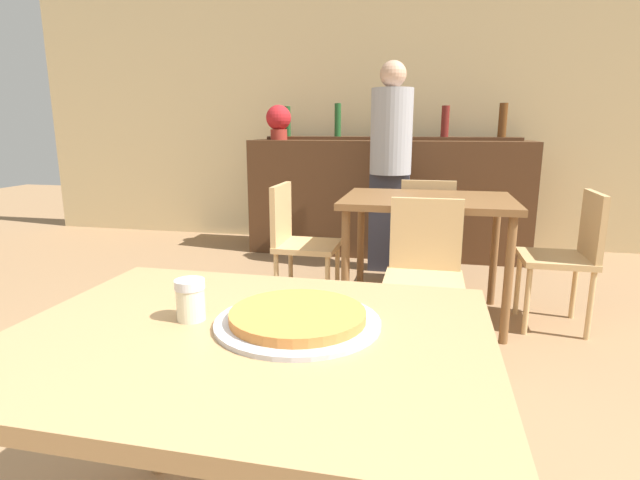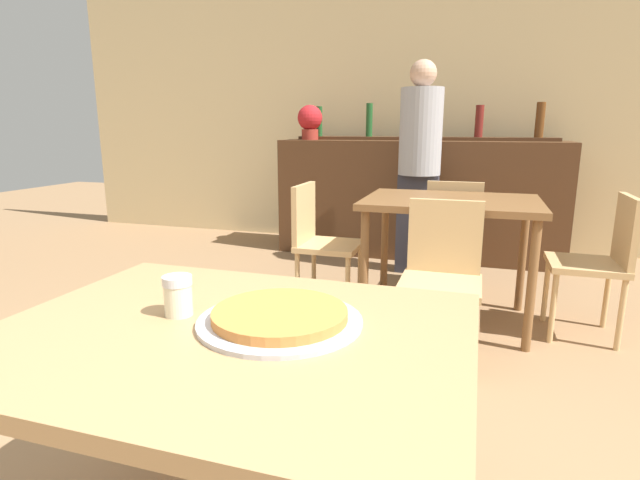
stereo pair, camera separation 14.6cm
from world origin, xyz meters
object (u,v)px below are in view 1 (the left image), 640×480
object	(u,v)px
chair_far_side_back	(427,226)
chair_far_side_left	(297,237)
chair_far_side_front	(424,267)
person_standing	(390,160)
cheese_shaker	(191,299)
chair_far_side_right	(570,250)
pizza_tray	(298,318)
potted_plant	(279,120)

from	to	relation	value
chair_far_side_back	chair_far_side_left	world-z (taller)	same
chair_far_side_front	person_standing	xyz separation A→B (m)	(-0.32, 1.61, 0.45)
cheese_shaker	chair_far_side_right	bearing A→B (deg)	55.99
chair_far_side_front	chair_far_side_left	world-z (taller)	same
chair_far_side_front	person_standing	distance (m)	1.70
chair_far_side_left	chair_far_side_right	bearing A→B (deg)	-90.00
pizza_tray	person_standing	size ratio (longest dim) A/B	0.23
pizza_tray	person_standing	world-z (taller)	person_standing
pizza_tray	cheese_shaker	size ratio (longest dim) A/B	3.90
chair_far_side_left	person_standing	size ratio (longest dim) A/B	0.49
chair_far_side_left	cheese_shaker	distance (m)	2.11
chair_far_side_back	pizza_tray	size ratio (longest dim) A/B	2.08
chair_far_side_front	pizza_tray	distance (m)	1.53
chair_far_side_back	potted_plant	bearing A→B (deg)	-35.16
chair_far_side_back	person_standing	world-z (taller)	person_standing
chair_far_side_left	chair_far_side_right	size ratio (longest dim) A/B	1.00
chair_far_side_left	pizza_tray	distance (m)	2.14
chair_far_side_left	chair_far_side_right	xyz separation A→B (m)	(1.69, 0.00, 0.00)
person_standing	pizza_tray	bearing A→B (deg)	-89.38
person_standing	potted_plant	bearing A→B (deg)	154.69
potted_plant	cheese_shaker	bearing A→B (deg)	-76.32
chair_far_side_front	chair_far_side_back	xyz separation A→B (m)	(0.00, 1.12, 0.00)
chair_far_side_right	chair_far_side_front	bearing A→B (deg)	-56.32
chair_far_side_left	pizza_tray	world-z (taller)	chair_far_side_left
chair_far_side_front	chair_far_side_right	bearing A→B (deg)	33.68
pizza_tray	potted_plant	distance (m)	3.84
chair_far_side_back	pizza_tray	xyz separation A→B (m)	(-0.29, -2.61, 0.27)
chair_far_side_front	pizza_tray	size ratio (longest dim) A/B	2.08
chair_far_side_left	potted_plant	bearing A→B (deg)	20.73
chair_far_side_front	cheese_shaker	size ratio (longest dim) A/B	8.12
chair_far_side_front	potted_plant	size ratio (longest dim) A/B	2.55
chair_far_side_right	person_standing	world-z (taller)	person_standing
pizza_tray	cheese_shaker	distance (m)	0.27
cheese_shaker	person_standing	distance (m)	3.13
chair_far_side_front	pizza_tray	xyz separation A→B (m)	(-0.29, -1.48, 0.27)
chair_far_side_front	potted_plant	world-z (taller)	potted_plant
pizza_tray	potted_plant	size ratio (longest dim) A/B	1.23
chair_far_side_back	chair_far_side_left	xyz separation A→B (m)	(-0.84, -0.56, 0.00)
chair_far_side_front	chair_far_side_right	xyz separation A→B (m)	(0.84, 0.56, 0.00)
chair_far_side_front	chair_far_side_back	distance (m)	1.12
pizza_tray	potted_plant	world-z (taller)	potted_plant
chair_far_side_left	potted_plant	size ratio (longest dim) A/B	2.55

